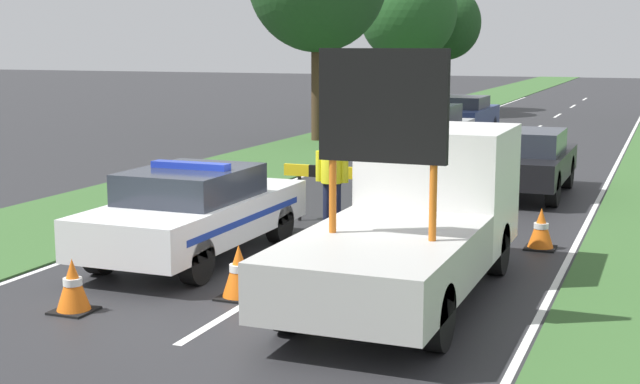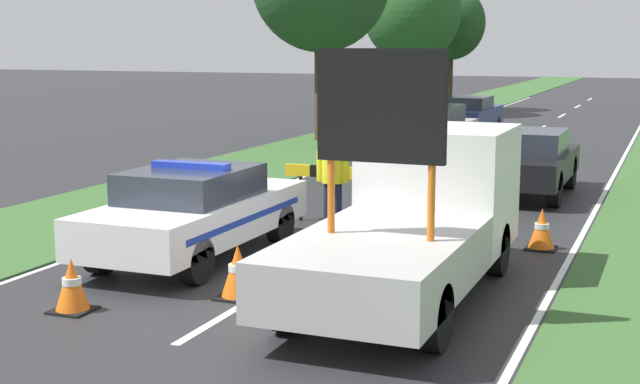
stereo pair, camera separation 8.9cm
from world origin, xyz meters
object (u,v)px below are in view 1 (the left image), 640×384
object	(u,v)px
traffic_cone_behind_barrier	(239,272)
queued_car_sedan_silver	(430,130)
pedestrian_civilian	(387,181)
roadside_tree_mid_left	(408,12)
police_officer	(332,174)
roadside_tree_mid_right	(446,24)
queued_car_sedan_black	(524,160)
road_barrier	(360,178)
traffic_cone_centre_front	(466,214)
queued_car_hatch_blue	(463,115)
traffic_cone_near_police	(73,286)
work_truck	(418,214)
traffic_cone_near_truck	(541,229)
police_car	(195,211)
traffic_cone_lane_edge	(201,207)

from	to	relation	value
traffic_cone_behind_barrier	queued_car_sedan_silver	bearing A→B (deg)	95.45
pedestrian_civilian	roadside_tree_mid_left	distance (m)	26.80
police_officer	roadside_tree_mid_right	distance (m)	29.82
queued_car_sedan_black	roadside_tree_mid_right	bearing A→B (deg)	-72.19
road_barrier	traffic_cone_centre_front	bearing A→B (deg)	11.86
queued_car_sedan_black	queued_car_hatch_blue	size ratio (longest dim) A/B	0.94
traffic_cone_near_police	traffic_cone_centre_front	world-z (taller)	traffic_cone_near_police
work_truck	roadside_tree_mid_left	size ratio (longest dim) A/B	0.79
road_barrier	roadside_tree_mid_right	xyz separation A→B (m)	(-5.45, 28.63, 3.41)
traffic_cone_centre_front	traffic_cone_near_truck	world-z (taller)	traffic_cone_near_truck
traffic_cone_centre_front	traffic_cone_behind_barrier	size ratio (longest dim) A/B	0.75
police_officer	queued_car_sedan_black	size ratio (longest dim) A/B	0.41
work_truck	traffic_cone_centre_front	distance (m)	4.38
queued_car_sedan_silver	roadside_tree_mid_right	distance (m)	18.97
pedestrian_civilian	roadside_tree_mid_right	bearing A→B (deg)	110.60
police_officer	pedestrian_civilian	bearing A→B (deg)	172.86
police_car	pedestrian_civilian	world-z (taller)	pedestrian_civilian
traffic_cone_near_police	traffic_cone_near_truck	world-z (taller)	traffic_cone_near_police
traffic_cone_lane_edge	queued_car_hatch_blue	world-z (taller)	queued_car_hatch_blue
traffic_cone_centre_front	queued_car_hatch_blue	distance (m)	16.35
traffic_cone_centre_front	queued_car_sedan_black	world-z (taller)	queued_car_sedan_black
police_officer	work_truck	bearing A→B (deg)	127.74
police_car	pedestrian_civilian	size ratio (longest dim) A/B	2.80
traffic_cone_centre_front	police_car	bearing A→B (deg)	-132.39
police_car	roadside_tree_mid_left	size ratio (longest dim) A/B	0.65
traffic_cone_near_police	traffic_cone_centre_front	distance (m)	7.78
work_truck	traffic_cone_near_police	distance (m)	4.65
traffic_cone_near_truck	traffic_cone_behind_barrier	world-z (taller)	traffic_cone_behind_barrier
traffic_cone_lane_edge	pedestrian_civilian	bearing A→B (deg)	3.76
road_barrier	queued_car_sedan_silver	xyz separation A→B (m)	(-1.41, 10.43, -0.10)
traffic_cone_near_truck	queued_car_hatch_blue	xyz separation A→B (m)	(-5.18, 17.13, 0.43)
work_truck	police_officer	size ratio (longest dim) A/B	3.25
work_truck	traffic_cone_lane_edge	world-z (taller)	work_truck
pedestrian_civilian	queued_car_sedan_black	distance (m)	5.48
road_barrier	queued_car_sedan_black	size ratio (longest dim) A/B	0.72
roadside_tree_mid_left	queued_car_hatch_blue	bearing A→B (deg)	-61.66
traffic_cone_near_truck	queued_car_sedan_black	distance (m)	5.41
work_truck	roadside_tree_mid_right	distance (m)	33.50
queued_car_sedan_black	traffic_cone_near_police	bearing A→B (deg)	70.62
roadside_tree_mid_left	queued_car_sedan_silver	bearing A→B (deg)	-71.18
police_car	road_barrier	distance (m)	3.72
traffic_cone_near_police	traffic_cone_centre_front	size ratio (longest dim) A/B	1.26
queued_car_sedan_silver	police_car	bearing A→B (deg)	89.24
pedestrian_civilian	traffic_cone_behind_barrier	world-z (taller)	pedestrian_civilian
traffic_cone_behind_barrier	queued_car_sedan_silver	distance (m)	15.66
traffic_cone_centre_front	queued_car_sedan_black	distance (m)	4.12
traffic_cone_centre_front	roadside_tree_mid_left	bearing A→B (deg)	108.63
traffic_cone_near_truck	traffic_cone_near_police	bearing A→B (deg)	-131.04
traffic_cone_lane_edge	queued_car_hatch_blue	bearing A→B (deg)	86.40
queued_car_sedan_silver	roadside_tree_mid_left	xyz separation A→B (m)	(-4.92, 14.44, 3.97)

